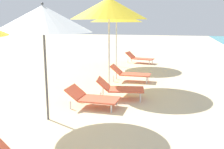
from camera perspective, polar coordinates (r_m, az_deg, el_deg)
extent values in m
cylinder|color=#4C4C51|center=(5.97, -14.08, -0.60)|extent=(0.05, 0.05, 1.96)
cone|color=white|center=(5.84, -14.71, 11.58)|extent=(2.08, 2.08, 0.56)
sphere|color=#4C4C51|center=(5.85, -14.87, 14.60)|extent=(0.06, 0.06, 0.06)
cube|color=#D8593F|center=(6.78, -2.75, -5.38)|extent=(0.99, 0.67, 0.04)
cube|color=#D8593F|center=(6.95, -7.95, -3.76)|extent=(0.37, 0.66, 0.29)
cylinder|color=silver|center=(6.97, 1.03, -5.94)|extent=(0.04, 0.04, 0.21)
cylinder|color=silver|center=(6.46, -0.14, -7.39)|extent=(0.04, 0.04, 0.21)
cylinder|color=silver|center=(7.28, -7.26, -5.24)|extent=(0.04, 0.04, 0.21)
cylinder|color=silver|center=(6.80, -9.00, -6.54)|extent=(0.04, 0.04, 0.21)
cylinder|color=silver|center=(8.70, -0.64, 4.48)|extent=(0.05, 0.05, 2.23)
cone|color=yellow|center=(8.63, -0.66, 14.12)|extent=(2.49, 2.49, 0.68)
cube|color=#D8593F|center=(9.64, 5.07, -0.01)|extent=(1.08, 0.57, 0.04)
cube|color=#D8593F|center=(9.73, 0.92, 1.16)|extent=(0.38, 0.56, 0.33)
cylinder|color=silver|center=(9.84, 7.78, -0.66)|extent=(0.04, 0.04, 0.24)
cylinder|color=silver|center=(9.39, 7.50, -1.25)|extent=(0.04, 0.04, 0.24)
cylinder|color=silver|center=(10.02, 0.94, -0.32)|extent=(0.04, 0.04, 0.24)
cylinder|color=silver|center=(9.58, 0.35, -0.88)|extent=(0.04, 0.04, 0.24)
cube|color=#D8593F|center=(7.48, 3.09, -3.24)|extent=(1.08, 0.79, 0.04)
cube|color=#D8593F|center=(7.49, -1.91, -1.93)|extent=(0.44, 0.68, 0.32)
cylinder|color=silver|center=(7.79, 6.06, -3.86)|extent=(0.04, 0.04, 0.27)
cylinder|color=silver|center=(7.27, 6.16, -5.00)|extent=(0.04, 0.04, 0.27)
cylinder|color=silver|center=(7.83, -1.97, -3.71)|extent=(0.04, 0.04, 0.27)
cylinder|color=silver|center=(7.32, -2.45, -4.83)|extent=(0.04, 0.04, 0.27)
cylinder|color=silver|center=(12.62, 0.95, 6.50)|extent=(0.05, 0.05, 2.11)
cone|color=yellow|center=(12.57, 0.97, 12.32)|extent=(2.46, 2.46, 0.45)
sphere|color=silver|center=(12.57, 0.97, 13.48)|extent=(0.06, 0.06, 0.06)
cube|color=#D8593F|center=(13.71, 6.71, 3.38)|extent=(1.16, 0.79, 0.04)
cube|color=#D8593F|center=(13.94, 4.00, 4.26)|extent=(0.49, 0.63, 0.32)
cylinder|color=silver|center=(13.80, 8.72, 2.85)|extent=(0.04, 0.04, 0.21)
cylinder|color=silver|center=(13.37, 8.09, 2.58)|extent=(0.04, 0.04, 0.21)
cylinder|color=silver|center=(14.21, 4.18, 3.22)|extent=(0.04, 0.04, 0.21)
cylinder|color=silver|center=(13.79, 3.44, 2.96)|extent=(0.04, 0.04, 0.21)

